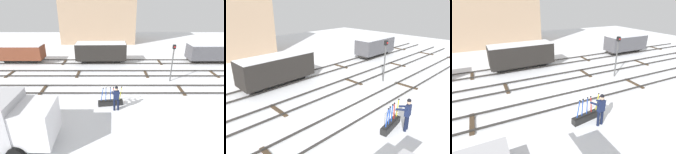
# 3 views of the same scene
# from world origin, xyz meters

# --- Properties ---
(ground_plane) EXTENTS (60.00, 60.00, 0.00)m
(ground_plane) POSITION_xyz_m (0.00, 0.00, 0.00)
(ground_plane) COLOR white
(track_main_line) EXTENTS (44.00, 1.94, 0.18)m
(track_main_line) POSITION_xyz_m (0.00, 0.00, 0.11)
(track_main_line) COLOR #2D2B28
(track_main_line) RESTS_ON ground_plane
(track_siding_near) EXTENTS (44.00, 1.94, 0.18)m
(track_siding_near) POSITION_xyz_m (0.00, 3.61, 0.11)
(track_siding_near) COLOR #2D2B28
(track_siding_near) RESTS_ON ground_plane
(track_siding_far) EXTENTS (44.00, 1.94, 0.18)m
(track_siding_far) POSITION_xyz_m (0.00, 7.45, 0.11)
(track_siding_far) COLOR #2D2B28
(track_siding_far) RESTS_ON ground_plane
(switch_lever_frame) EXTENTS (1.83, 0.60, 1.45)m
(switch_lever_frame) POSITION_xyz_m (-0.12, -2.33, 0.25)
(switch_lever_frame) COLOR black
(switch_lever_frame) RESTS_ON ground_plane
(rail_worker) EXTENTS (0.60, 0.75, 1.85)m
(rail_worker) POSITION_xyz_m (0.29, -2.96, 1.05)
(rail_worker) COLOR #111831
(rail_worker) RESTS_ON ground_plane
(signal_post) EXTENTS (0.24, 0.32, 3.48)m
(signal_post) POSITION_xyz_m (5.48, 1.92, 2.15)
(signal_post) COLOR #4C4C4C
(signal_post) RESTS_ON ground_plane
(apartment_building) EXTENTS (12.92, 6.76, 12.64)m
(apartment_building) POSITION_xyz_m (-2.40, 20.21, 6.33)
(apartment_building) COLOR tan
(apartment_building) RESTS_ON ground_plane
(freight_car_back_track) EXTENTS (6.00, 2.24, 2.44)m
(freight_car_back_track) POSITION_xyz_m (-1.31, 7.45, 1.40)
(freight_car_back_track) COLOR #2D2B28
(freight_car_back_track) RESTS_ON ground_plane
(freight_car_far_end) EXTENTS (5.29, 2.09, 2.25)m
(freight_car_far_end) POSITION_xyz_m (11.83, 7.45, 1.30)
(freight_car_far_end) COLOR #2D2B28
(freight_car_far_end) RESTS_ON ground_plane
(freight_car_near_switch) EXTENTS (5.20, 1.91, 2.15)m
(freight_car_near_switch) POSITION_xyz_m (-10.91, 7.45, 1.25)
(freight_car_near_switch) COLOR #2D2B28
(freight_car_near_switch) RESTS_ON ground_plane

